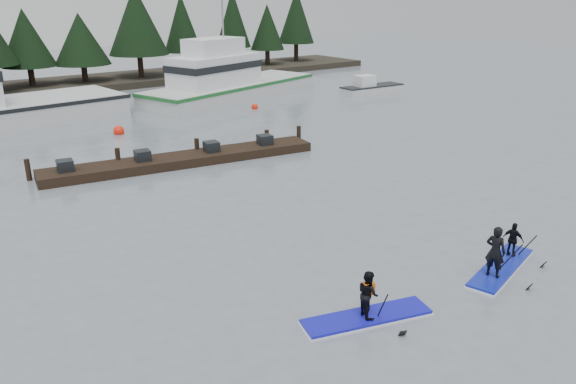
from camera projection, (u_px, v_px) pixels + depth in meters
ground at (411, 281)px, 16.60m from camera, size 160.00×160.00×0.00m
far_shore at (33, 88)px, 47.96m from camera, size 70.00×8.00×0.60m
treeline at (34, 92)px, 48.06m from camera, size 60.00×4.00×8.00m
fishing_boat_medium at (228, 90)px, 44.65m from camera, size 16.63×8.88×9.31m
skiff at (372, 89)px, 47.25m from camera, size 5.74×2.05×0.66m
floating_dock at (183, 160)px, 27.84m from camera, size 13.70×3.97×0.45m
buoy_c at (255, 109)px, 41.10m from camera, size 0.48×0.48×0.48m
buoy_b at (119, 134)px, 33.80m from camera, size 0.64×0.64×0.64m
paddleboard_solo at (367, 305)px, 14.52m from camera, size 3.56×1.82×1.84m
paddleboard_duo at (502, 256)px, 17.05m from camera, size 3.69×1.70×2.21m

